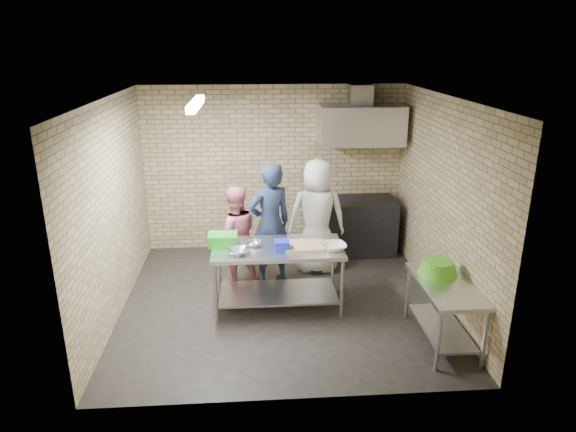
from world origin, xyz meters
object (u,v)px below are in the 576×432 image
at_px(prep_table, 278,276).
at_px(bottle_green, 386,128).
at_px(blue_tub, 282,245).
at_px(green_crate, 223,239).
at_px(woman_white, 317,216).
at_px(woman_pink, 235,235).
at_px(man_navy, 270,224).
at_px(bottle_red, 362,127).
at_px(green_basin, 438,267).
at_px(side_counter, 443,313).
at_px(stove, 357,226).

bearing_deg(prep_table, bottle_green, 46.91).
relative_size(prep_table, blue_tub, 9.00).
bearing_deg(green_crate, prep_table, -9.73).
bearing_deg(woman_white, woman_pink, 17.90).
xyz_separation_m(man_navy, woman_white, (0.72, 0.36, -0.02)).
bearing_deg(bottle_red, green_basin, -82.10).
height_order(bottle_red, bottle_green, bottle_red).
bearing_deg(green_crate, bottle_green, 36.10).
distance_m(side_counter, green_basin, 0.52).
distance_m(stove, bottle_red, 1.60).
bearing_deg(woman_pink, woman_white, -176.84).
relative_size(prep_table, man_navy, 0.94).
relative_size(green_basin, woman_white, 0.26).
relative_size(green_basin, bottle_red, 2.56).
relative_size(green_basin, woman_pink, 0.32).
bearing_deg(blue_tub, woman_pink, 126.14).
distance_m(blue_tub, bottle_red, 2.76).
xyz_separation_m(side_counter, woman_pink, (-2.42, 1.75, 0.35)).
relative_size(blue_tub, woman_pink, 0.13).
bearing_deg(prep_table, green_crate, 170.27).
height_order(prep_table, blue_tub, blue_tub).
bearing_deg(side_counter, man_navy, 138.43).
distance_m(prep_table, woman_pink, 0.98).
bearing_deg(bottle_red, woman_pink, -148.47).
bearing_deg(bottle_red, green_crate, -139.16).
distance_m(bottle_green, woman_white, 1.91).
height_order(man_navy, woman_pink, man_navy).
distance_m(green_basin, bottle_red, 3.01).
distance_m(blue_tub, woman_pink, 1.06).
height_order(stove, blue_tub, blue_tub).
bearing_deg(man_navy, side_counter, 115.12).
xyz_separation_m(green_crate, bottle_red, (2.16, 1.86, 1.12)).
relative_size(woman_pink, woman_white, 0.83).
distance_m(green_basin, bottle_green, 2.98).
bearing_deg(green_crate, blue_tub, -16.35).
distance_m(green_basin, woman_pink, 2.83).
distance_m(prep_table, side_counter, 2.11).
relative_size(green_basin, man_navy, 0.26).
bearing_deg(bottle_red, bottle_green, 0.00).
bearing_deg(woman_white, side_counter, 123.48).
bearing_deg(woman_pink, prep_table, 115.67).
bearing_deg(green_crate, stove, 37.63).
relative_size(side_counter, bottle_red, 6.67).
height_order(green_crate, bottle_green, bottle_green).
height_order(prep_table, bottle_red, bottle_red).
relative_size(stove, woman_white, 0.69).
height_order(side_counter, blue_tub, blue_tub).
xyz_separation_m(prep_table, green_basin, (1.84, -0.76, 0.42)).
relative_size(stove, man_navy, 0.67).
distance_m(stove, blue_tub, 2.33).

